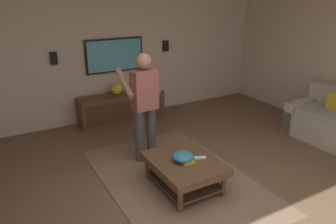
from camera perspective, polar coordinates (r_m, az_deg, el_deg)
The scene contains 13 objects.
ground_plane at distance 4.11m, azimuth 5.85°, elevation -16.05°, with size 8.51×8.51×0.00m, color brown.
wall_back_tv at distance 6.44m, azimuth -11.67°, elevation 11.01°, with size 0.10×7.29×2.85m, color #BCA893.
area_rug at distance 4.56m, azimuth 1.43°, elevation -11.74°, with size 2.82×1.82×0.01m, color #7A604C.
coffee_table at distance 4.27m, azimuth 2.87°, elevation -9.68°, with size 1.00×0.80×0.40m.
media_console at distance 6.49m, azimuth -8.09°, elevation 0.79°, with size 0.45×1.70×0.55m.
tv at distance 6.45m, azimuth -9.35°, elevation 9.81°, with size 0.05×1.15×0.65m.
person_standing at distance 4.74m, azimuth -4.22°, elevation 1.89°, with size 0.55×0.56×1.64m.
bowl at distance 4.17m, azimuth 2.63°, elevation -7.81°, with size 0.28×0.28×0.12m, color teal.
remote_white at distance 4.26m, azimuth 5.65°, elevation -8.00°, with size 0.15×0.04×0.02m, color white.
book at distance 4.19m, azimuth 3.06°, elevation -8.37°, with size 0.22×0.16×0.04m, color gold.
vase_round at distance 6.36m, azimuth -9.03°, elevation 3.98°, with size 0.22×0.22×0.22m, color gold.
wall_speaker_left at distance 6.92m, azimuth -0.44°, elevation 11.56°, with size 0.06×0.12×0.22m, color black.
wall_speaker_right at distance 6.16m, azimuth -19.44°, elevation 8.88°, with size 0.06×0.12×0.22m, color black.
Camera 1 is at (-2.65, 1.98, 2.44)m, focal length 34.69 mm.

